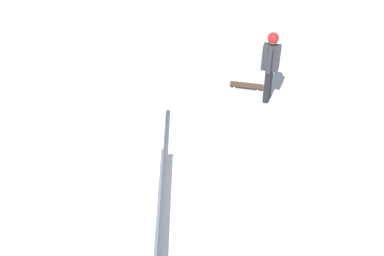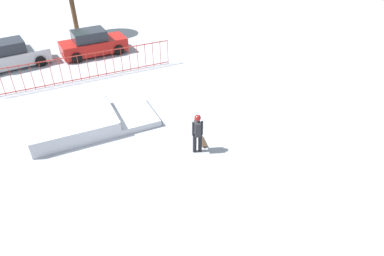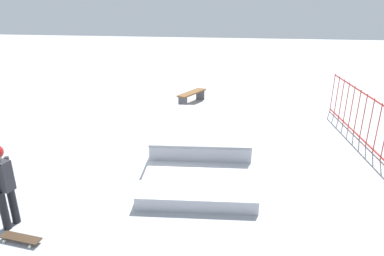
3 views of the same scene
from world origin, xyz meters
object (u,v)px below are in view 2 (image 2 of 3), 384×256
at_px(skater, 197,131).
at_px(parked_car_silver, 11,55).
at_px(parked_car_red, 93,44).
at_px(skate_ramp, 84,123).
at_px(skateboard, 202,141).

distance_m(skater, parked_car_silver, 13.78).
xyz_separation_m(parked_car_silver, parked_car_red, (4.81, 0.20, 0.00)).
height_order(skate_ramp, parked_car_red, parked_car_red).
bearing_deg(parked_car_red, skate_ramp, -108.64).
distance_m(skate_ramp, parked_car_silver, 9.02).
height_order(skater, parked_car_red, skater).
xyz_separation_m(skate_ramp, parked_car_silver, (-3.13, 8.45, 0.41)).
bearing_deg(skate_ramp, parked_car_red, 74.94).
bearing_deg(skate_ramp, skater, -43.88).
bearing_deg(skateboard, skate_ramp, 64.63).
bearing_deg(skater, skate_ramp, 63.19).
height_order(skater, skateboard, skater).
xyz_separation_m(skater, parked_car_red, (-2.32, 11.99, -0.28)).
bearing_deg(skateboard, parked_car_red, 21.06).
bearing_deg(parked_car_silver, skateboard, -68.48).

